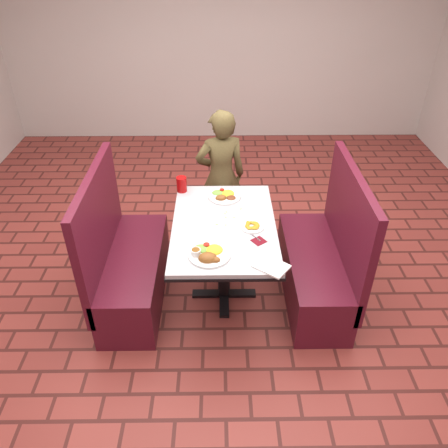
{
  "coord_description": "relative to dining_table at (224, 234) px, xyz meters",
  "views": [
    {
      "loc": [
        -0.03,
        -2.79,
        2.66
      ],
      "look_at": [
        0.0,
        0.0,
        0.75
      ],
      "focal_mm": 35.0,
      "sensor_mm": 36.0,
      "label": 1
    }
  ],
  "objects": [
    {
      "name": "fork_utensil",
      "position": [
        -0.14,
        -0.33,
        0.11
      ],
      "size": [
        0.01,
        0.15,
        0.0
      ],
      "primitive_type": "cube",
      "rotation": [
        0.0,
        0.0,
        0.03
      ],
      "color": "silver",
      "rests_on": "dining_table"
    },
    {
      "name": "near_dinner_plate",
      "position": [
        -0.11,
        -0.39,
        0.13
      ],
      "size": [
        0.3,
        0.3,
        0.09
      ],
      "rotation": [
        0.0,
        0.0,
        0.24
      ],
      "color": "white",
      "rests_on": "dining_table"
    },
    {
      "name": "plantain_plate",
      "position": [
        0.21,
        -0.05,
        0.11
      ],
      "size": [
        0.18,
        0.18,
        0.03
      ],
      "rotation": [
        0.0,
        0.0,
        0.22
      ],
      "color": "white",
      "rests_on": "dining_table"
    },
    {
      "name": "dining_table",
      "position": [
        0.0,
        0.0,
        0.0
      ],
      "size": [
        0.81,
        1.21,
        0.75
      ],
      "color": "#B7B9BC",
      "rests_on": "ground"
    },
    {
      "name": "red_tumbler",
      "position": [
        -0.36,
        0.52,
        0.16
      ],
      "size": [
        0.09,
        0.09,
        0.13
      ],
      "primitive_type": "cylinder",
      "color": "#AC0B0B",
      "rests_on": "dining_table"
    },
    {
      "name": "lettuce_shreds",
      "position": [
        0.04,
        0.06,
        0.1
      ],
      "size": [
        0.28,
        0.32,
        0.0
      ],
      "primitive_type": null,
      "color": "#8BC04D",
      "rests_on": "dining_table"
    },
    {
      "name": "diner_person",
      "position": [
        -0.02,
        0.93,
        0.01
      ],
      "size": [
        0.54,
        0.41,
        1.33
      ],
      "primitive_type": "imported",
      "rotation": [
        0.0,
        0.0,
        3.34
      ],
      "color": "brown",
      "rests_on": "ground"
    },
    {
      "name": "maroon_napkin",
      "position": [
        0.25,
        -0.23,
        0.1
      ],
      "size": [
        0.13,
        0.13,
        0.0
      ],
      "primitive_type": "cube",
      "rotation": [
        0.0,
        0.0,
        0.63
      ],
      "color": "#5F0E17",
      "rests_on": "dining_table"
    },
    {
      "name": "booth_bench_left",
      "position": [
        -0.8,
        0.0,
        -0.32
      ],
      "size": [
        0.47,
        1.2,
        1.17
      ],
      "color": "#571323",
      "rests_on": "ground"
    },
    {
      "name": "booth_bench_right",
      "position": [
        0.8,
        0.0,
        -0.32
      ],
      "size": [
        0.47,
        1.2,
        1.17
      ],
      "color": "#571323",
      "rests_on": "ground"
    },
    {
      "name": "room",
      "position": [
        0.0,
        0.0,
        1.26
      ],
      "size": [
        7.0,
        7.04,
        2.82
      ],
      "color": "brown",
      "rests_on": "ground"
    },
    {
      "name": "far_dinner_plate",
      "position": [
        0.01,
        0.41,
        0.12
      ],
      "size": [
        0.27,
        0.27,
        0.07
      ],
      "rotation": [
        0.0,
        0.0,
        -0.31
      ],
      "color": "white",
      "rests_on": "dining_table"
    },
    {
      "name": "paper_napkin",
      "position": [
        0.31,
        -0.52,
        0.1
      ],
      "size": [
        0.28,
        0.27,
        0.01
      ],
      "primitive_type": "cube",
      "rotation": [
        0.0,
        0.0,
        -0.66
      ],
      "color": "white",
      "rests_on": "dining_table"
    },
    {
      "name": "spoon_utensil",
      "position": [
        0.23,
        -0.18,
        0.1
      ],
      "size": [
        0.08,
        0.1,
        0.0
      ],
      "primitive_type": "cube",
      "rotation": [
        0.0,
        0.0,
        0.62
      ],
      "color": "silver",
      "rests_on": "dining_table"
    },
    {
      "name": "knife_utensil",
      "position": [
        -0.07,
        -0.41,
        0.11
      ],
      "size": [
        0.04,
        0.16,
        0.0
      ],
      "primitive_type": "cube",
      "rotation": [
        0.0,
        0.0,
        -0.21
      ],
      "color": "silver",
      "rests_on": "dining_table"
    }
  ]
}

